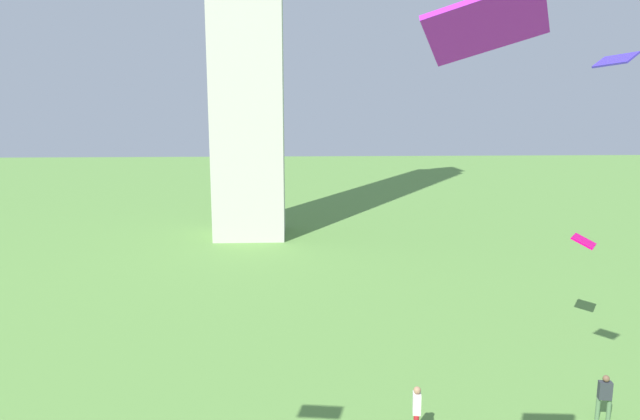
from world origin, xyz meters
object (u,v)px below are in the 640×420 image
(person_3, at_px, (417,408))
(kite_flying_3, at_px, (486,24))
(kite_flying_2, at_px, (616,60))
(person_4, at_px, (605,395))
(kite_flying_1, at_px, (584,241))

(person_3, distance_m, kite_flying_3, 14.50)
(kite_flying_2, height_order, kite_flying_3, kite_flying_3)
(person_3, distance_m, person_4, 6.84)
(kite_flying_2, bearing_deg, person_4, -70.90)
(kite_flying_2, bearing_deg, kite_flying_1, -55.81)
(person_4, relative_size, kite_flying_3, 0.80)
(person_3, relative_size, kite_flying_3, 0.85)
(kite_flying_2, distance_m, kite_flying_3, 9.63)
(person_4, relative_size, kite_flying_1, 0.92)
(kite_flying_1, bearing_deg, person_4, -166.56)
(kite_flying_3, bearing_deg, person_3, 102.56)
(person_4, height_order, kite_flying_1, kite_flying_1)
(kite_flying_2, bearing_deg, kite_flying_3, 109.95)
(person_3, xyz_separation_m, kite_flying_2, (4.93, -1.53, 11.25))
(person_3, xyz_separation_m, kite_flying_1, (9.66, 8.73, 3.53))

